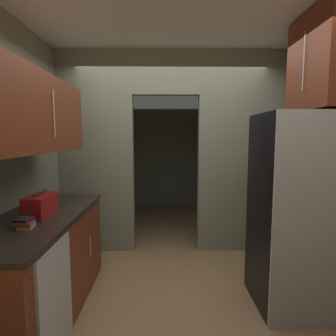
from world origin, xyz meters
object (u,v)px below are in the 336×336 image
(refrigerator, at_px, (296,212))
(book_stack, at_px, (25,223))
(dishwasher, at_px, (56,304))
(boombox, at_px, (40,205))

(refrigerator, relative_size, book_stack, 12.11)
(refrigerator, height_order, dishwasher, refrigerator)
(boombox, relative_size, book_stack, 2.44)
(dishwasher, bearing_deg, boombox, 120.69)
(refrigerator, relative_size, dishwasher, 2.11)
(refrigerator, distance_m, dishwasher, 2.14)
(dishwasher, xyz_separation_m, book_stack, (-0.28, 0.19, 0.53))
(dishwasher, xyz_separation_m, boombox, (-0.31, 0.51, 0.58))
(dishwasher, relative_size, boombox, 2.35)
(refrigerator, distance_m, boombox, 2.29)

